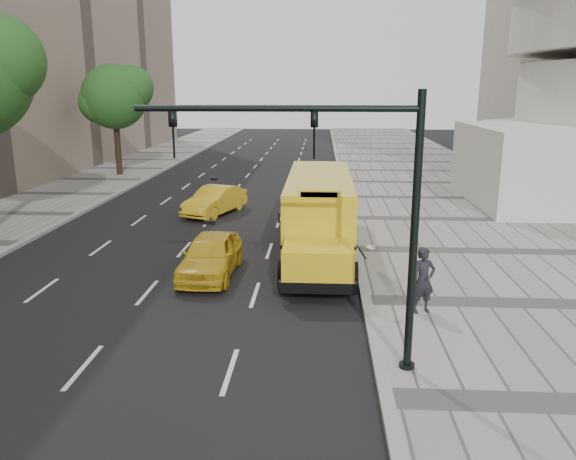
# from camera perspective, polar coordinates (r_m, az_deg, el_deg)

# --- Properties ---
(ground) EXTENTS (140.00, 140.00, 0.00)m
(ground) POSITION_cam_1_polar(r_m,az_deg,el_deg) (23.15, -8.09, -2.00)
(ground) COLOR black
(ground) RESTS_ON ground
(sidewalk_museum) EXTENTS (12.00, 140.00, 0.15)m
(sidewalk_museum) POSITION_cam_1_polar(r_m,az_deg,el_deg) (23.87, 21.46, -2.19)
(sidewalk_museum) COLOR gray
(sidewalk_museum) RESTS_ON ground
(curb_museum) EXTENTS (0.30, 140.00, 0.15)m
(curb_museum) POSITION_cam_1_polar(r_m,az_deg,el_deg) (22.72, 6.91, -2.08)
(curb_museum) COLOR gray
(curb_museum) RESTS_ON ground
(curb_far) EXTENTS (0.30, 140.00, 0.15)m
(curb_far) POSITION_cam_1_polar(r_m,az_deg,el_deg) (25.92, -25.71, -1.37)
(curb_far) COLOR gray
(curb_far) RESTS_ON ground
(tree_c) EXTENTS (5.24, 4.66, 8.14)m
(tree_c) POSITION_cam_1_polar(r_m,az_deg,el_deg) (43.55, -17.14, 12.88)
(tree_c) COLOR black
(tree_c) RESTS_ON ground
(school_bus) EXTENTS (2.96, 11.56, 3.19)m
(school_bus) POSITION_cam_1_polar(r_m,az_deg,el_deg) (22.63, 3.19, 2.35)
(school_bus) COLOR gold
(school_bus) RESTS_ON ground
(taxi_near) EXTENTS (1.88, 4.42, 1.49)m
(taxi_near) POSITION_cam_1_polar(r_m,az_deg,el_deg) (19.81, -7.87, -2.54)
(taxi_near) COLOR gold
(taxi_near) RESTS_ON ground
(taxi_far) EXTENTS (2.95, 4.64, 1.44)m
(taxi_far) POSITION_cam_1_polar(r_m,az_deg,el_deg) (29.50, -7.44, 2.98)
(taxi_far) COLOR gold
(taxi_far) RESTS_ON ground
(pedestrian) EXTENTS (0.81, 0.66, 1.92)m
(pedestrian) POSITION_cam_1_polar(r_m,az_deg,el_deg) (16.45, 13.60, -4.99)
(pedestrian) COLOR black
(pedestrian) RESTS_ON sidewalk_museum
(traffic_signal) EXTENTS (6.18, 0.36, 6.40)m
(traffic_signal) POSITION_cam_1_polar(r_m,az_deg,el_deg) (12.17, 6.34, 3.14)
(traffic_signal) COLOR black
(traffic_signal) RESTS_ON ground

